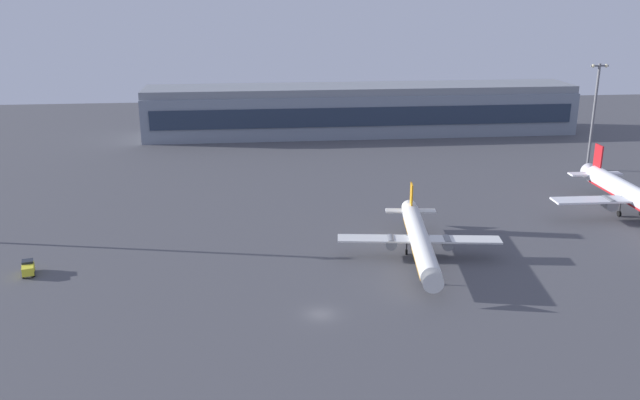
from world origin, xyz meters
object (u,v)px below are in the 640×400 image
at_px(airplane_far_stand, 638,199).
at_px(baggage_tractor, 28,268).
at_px(airplane_mid_apron, 419,239).
at_px(apron_light_west, 594,111).

distance_m(airplane_far_stand, baggage_tractor, 121.38).
bearing_deg(baggage_tractor, airplane_mid_apron, -15.90).
distance_m(airplane_mid_apron, baggage_tractor, 68.70).
bearing_deg(airplane_far_stand, apron_light_west, -102.16).
bearing_deg(airplane_mid_apron, baggage_tractor, 7.67).
height_order(airplane_far_stand, apron_light_west, apron_light_west).
xyz_separation_m(airplane_mid_apron, airplane_far_stand, (51.57, 16.44, 0.86)).
xyz_separation_m(airplane_far_stand, baggage_tractor, (-120.22, -16.34, -3.38)).
distance_m(airplane_far_stand, apron_light_west, 43.46).
xyz_separation_m(baggage_tractor, apron_light_west, (130.06, 57.04, 15.04)).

